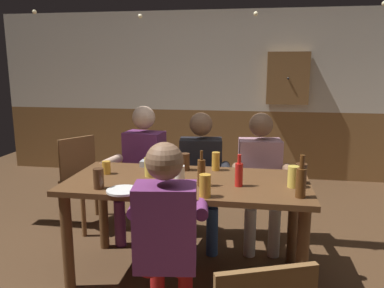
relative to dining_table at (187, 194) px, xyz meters
The scene contains 25 objects.
ground_plane 0.66m from the dining_table, 90.00° to the right, with size 7.88×7.88×0.00m, color #4C331E.
back_wall_upper 3.03m from the dining_table, 90.00° to the left, with size 6.57×0.12×1.38m, color beige.
back_wall_wainscot 2.87m from the dining_table, 90.00° to the left, with size 6.57×0.12×0.96m, color brown.
dining_table is the anchor object (origin of this frame).
person_0 0.84m from the dining_table, 130.36° to the left, with size 0.53×0.57×1.23m.
person_1 0.63m from the dining_table, 89.06° to the left, with size 0.55×0.57×1.18m.
person_2 0.84m from the dining_table, 50.08° to the left, with size 0.54×0.56×1.19m.
person_3 0.63m from the dining_table, 90.99° to the right, with size 0.52×0.56×1.19m.
chair_empty_near_right 1.48m from the dining_table, 145.33° to the left, with size 0.61×0.61×0.88m.
condiment_caddy 0.53m from the dining_table, 138.96° to the left, with size 0.14×0.10×0.05m, color #B2B7BC.
plate_0 0.52m from the dining_table, 138.62° to the right, with size 0.22×0.22×0.01m, color white.
bottle_0 0.85m from the dining_table, 18.32° to the right, with size 0.06×0.06×0.28m.
bottle_1 0.28m from the dining_table, 45.97° to the right, with size 0.06×0.06×0.25m.
bottle_2 0.44m from the dining_table, 12.91° to the right, with size 0.06×0.06×0.23m.
pint_glass_0 0.67m from the dining_table, behind, with size 0.06×0.06×0.10m, color gold.
pint_glass_1 0.84m from the dining_table, ahead, with size 0.08×0.08×0.14m, color #4C2D19.
pint_glass_2 0.66m from the dining_table, 152.18° to the right, with size 0.07×0.07×0.14m, color #4C2D19.
pint_glass_3 0.43m from the dining_table, 63.09° to the right, with size 0.07×0.07×0.15m, color gold.
pint_glass_4 0.78m from the dining_table, ahead, with size 0.08×0.08×0.15m, color #E5C64C.
pint_glass_5 0.40m from the dining_table, 59.28° to the left, with size 0.06×0.06×0.15m, color gold.
pint_glass_6 0.36m from the dining_table, 169.84° to the left, with size 0.08×0.08×0.15m, color #E5C64C.
pint_glass_7 0.22m from the dining_table, 106.75° to the right, with size 0.07×0.07×0.14m, color white.
pint_glass_8 0.33m from the dining_table, 104.10° to the left, with size 0.08×0.08×0.14m, color #4C2D19.
wall_dart_cabinet 2.98m from the dining_table, 71.82° to the left, with size 0.56×0.15×0.70m.
string_lights 1.47m from the dining_table, 90.00° to the left, with size 4.64×0.04×0.19m.
Camera 1 is at (0.48, -2.60, 1.60)m, focal length 36.32 mm.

